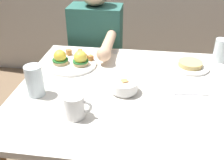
% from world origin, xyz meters
% --- Properties ---
extents(dining_table, '(1.20, 0.90, 0.74)m').
position_xyz_m(dining_table, '(0.00, 0.00, 0.63)').
color(dining_table, white).
rests_on(dining_table, ground_plane).
extents(eggs_benedict_plate, '(0.27, 0.27, 0.09)m').
position_xyz_m(eggs_benedict_plate, '(-0.41, 0.19, 0.77)').
color(eggs_benedict_plate, white).
rests_on(eggs_benedict_plate, dining_table).
extents(fruit_bowl, '(0.12, 0.12, 0.06)m').
position_xyz_m(fruit_bowl, '(-0.11, -0.03, 0.77)').
color(fruit_bowl, white).
rests_on(fruit_bowl, dining_table).
extents(coffee_mug, '(0.11, 0.08, 0.09)m').
position_xyz_m(coffee_mug, '(-0.28, -0.23, 0.79)').
color(coffee_mug, white).
rests_on(coffee_mug, dining_table).
extents(fork, '(0.16, 0.04, 0.00)m').
position_xyz_m(fork, '(0.20, -0.01, 0.74)').
color(fork, silver).
rests_on(fork, dining_table).
extents(water_glass_near, '(0.08, 0.08, 0.12)m').
position_xyz_m(water_glass_near, '(0.38, 0.36, 0.79)').
color(water_glass_near, silver).
rests_on(water_glass_near, dining_table).
extents(water_glass_far, '(0.08, 0.08, 0.14)m').
position_xyz_m(water_glass_far, '(-0.49, -0.10, 0.80)').
color(water_glass_far, silver).
rests_on(water_glass_far, dining_table).
extents(side_plate, '(0.20, 0.20, 0.04)m').
position_xyz_m(side_plate, '(0.21, 0.25, 0.75)').
color(side_plate, white).
rests_on(side_plate, dining_table).
extents(diner_person, '(0.34, 0.54, 1.14)m').
position_xyz_m(diner_person, '(-0.36, 0.60, 0.65)').
color(diner_person, '#33333D').
rests_on(diner_person, ground_plane).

